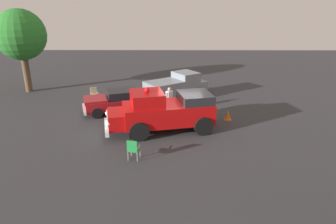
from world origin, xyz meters
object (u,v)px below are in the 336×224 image
at_px(lawn_chair_spare, 94,93).
at_px(traffic_cone, 228,115).
at_px(lawn_chair_near_truck, 205,108).
at_px(parked_pickup, 176,86).
at_px(spectator_seated, 204,107).
at_px(spectator_standing, 169,98).
at_px(oak_tree_left, 20,35).
at_px(vintage_fire_truck, 164,111).
at_px(lawn_chair_by_car, 133,148).
at_px(classic_hot_rod, 117,101).

xyz_separation_m(lawn_chair_spare, traffic_cone, (-9.14, 3.71, -0.28)).
relative_size(lawn_chair_near_truck, lawn_chair_spare, 1.00).
height_order(parked_pickup, traffic_cone, parked_pickup).
bearing_deg(lawn_chair_spare, parked_pickup, -173.27).
relative_size(spectator_seated, spectator_standing, 0.77).
bearing_deg(oak_tree_left, spectator_standing, 157.12).
distance_m(lawn_chair_near_truck, traffic_cone, 1.46).
height_order(lawn_chair_near_truck, lawn_chair_spare, same).
bearing_deg(traffic_cone, lawn_chair_spare, -22.09).
xyz_separation_m(lawn_chair_spare, oak_tree_left, (5.95, -2.52, 3.88)).
distance_m(lawn_chair_spare, traffic_cone, 9.87).
bearing_deg(spectator_standing, vintage_fire_truck, 84.56).
xyz_separation_m(vintage_fire_truck, lawn_chair_spare, (5.23, -5.42, -0.61)).
bearing_deg(lawn_chair_by_car, traffic_cone, -136.00).
distance_m(lawn_chair_near_truck, lawn_chair_by_car, 6.76).
xyz_separation_m(lawn_chair_by_car, spectator_standing, (-1.64, -6.46, 0.37)).
distance_m(vintage_fire_truck, classic_hot_rod, 4.45).
bearing_deg(traffic_cone, lawn_chair_by_car, 44.00).
distance_m(classic_hot_rod, lawn_chair_spare, 3.10).
relative_size(vintage_fire_truck, parked_pickup, 1.26).
relative_size(parked_pickup, traffic_cone, 7.82).
xyz_separation_m(classic_hot_rod, spectator_seated, (-5.60, 1.07, -0.05)).
distance_m(lawn_chair_by_car, traffic_cone, 7.32).
height_order(classic_hot_rod, lawn_chair_spare, classic_hot_rod).
xyz_separation_m(lawn_chair_spare, spectator_seated, (-7.69, 3.36, 0.11)).
bearing_deg(classic_hot_rod, spectator_standing, 179.45).
bearing_deg(traffic_cone, lawn_chair_near_truck, -18.10).
bearing_deg(spectator_standing, classic_hot_rod, -0.55).
bearing_deg(parked_pickup, spectator_seated, 112.16).
relative_size(lawn_chair_near_truck, spectator_seated, 0.79).
relative_size(parked_pickup, oak_tree_left, 0.77).
height_order(lawn_chair_spare, spectator_standing, spectator_standing).
xyz_separation_m(classic_hot_rod, parked_pickup, (-3.94, -3.00, 0.24)).
relative_size(vintage_fire_truck, classic_hot_rod, 1.33).
distance_m(classic_hot_rod, lawn_chair_by_car, 6.74).
distance_m(vintage_fire_truck, lawn_chair_near_truck, 3.40).
bearing_deg(parked_pickup, traffic_cone, 125.10).
bearing_deg(lawn_chair_near_truck, traffic_cone, 161.90).
height_order(classic_hot_rod, lawn_chair_near_truck, classic_hot_rod).
relative_size(spectator_standing, traffic_cone, 2.64).
relative_size(lawn_chair_near_truck, traffic_cone, 1.61).
bearing_deg(oak_tree_left, vintage_fire_truck, 144.60).
height_order(classic_hot_rod, spectator_seated, classic_hot_rod).
relative_size(classic_hot_rod, oak_tree_left, 0.73).
bearing_deg(traffic_cone, oak_tree_left, -22.43).
xyz_separation_m(vintage_fire_truck, traffic_cone, (-3.91, -1.71, -0.89)).
bearing_deg(spectator_standing, parked_pickup, -99.57).
distance_m(classic_hot_rod, oak_tree_left, 10.08).
bearing_deg(lawn_chair_by_car, classic_hot_rod, -74.60).
height_order(lawn_chair_by_car, spectator_seated, spectator_seated).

